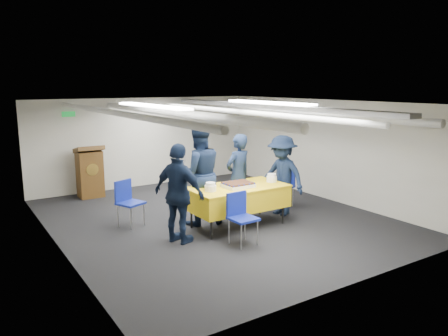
{
  "coord_description": "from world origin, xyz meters",
  "views": [
    {
      "loc": [
        -4.4,
        -7.16,
        2.65
      ],
      "look_at": [
        0.08,
        -0.2,
        1.05
      ],
      "focal_mm": 35.0,
      "sensor_mm": 36.0,
      "label": 1
    }
  ],
  "objects_px": {
    "sailor_b": "(199,174)",
    "sheet_cake": "(238,185)",
    "chair_right": "(284,182)",
    "sailor_a": "(238,176)",
    "serving_table": "(238,197)",
    "sailor_c": "(179,194)",
    "sailor_d": "(282,175)",
    "chair_near": "(240,213)",
    "chair_left": "(127,198)",
    "podium": "(90,172)"
  },
  "relations": [
    {
      "from": "sailor_b",
      "to": "sheet_cake",
      "type": "bearing_deg",
      "value": 144.08
    },
    {
      "from": "chair_right",
      "to": "sheet_cake",
      "type": "bearing_deg",
      "value": -158.96
    },
    {
      "from": "sailor_a",
      "to": "sailor_b",
      "type": "distance_m",
      "value": 0.9
    },
    {
      "from": "serving_table",
      "to": "sailor_b",
      "type": "distance_m",
      "value": 0.86
    },
    {
      "from": "sheet_cake",
      "to": "sailor_a",
      "type": "height_order",
      "value": "sailor_a"
    },
    {
      "from": "chair_right",
      "to": "sailor_c",
      "type": "xyz_separation_m",
      "value": [
        -2.97,
        -0.78,
        0.32
      ]
    },
    {
      "from": "sailor_d",
      "to": "sheet_cake",
      "type": "bearing_deg",
      "value": -92.93
    },
    {
      "from": "sailor_c",
      "to": "sailor_a",
      "type": "bearing_deg",
      "value": -92.15
    },
    {
      "from": "chair_near",
      "to": "sailor_b",
      "type": "distance_m",
      "value": 1.38
    },
    {
      "from": "chair_left",
      "to": "sailor_d",
      "type": "bearing_deg",
      "value": -19.0
    },
    {
      "from": "sailor_b",
      "to": "chair_left",
      "type": "bearing_deg",
      "value": -14.06
    },
    {
      "from": "podium",
      "to": "chair_near",
      "type": "height_order",
      "value": "podium"
    },
    {
      "from": "serving_table",
      "to": "sailor_a",
      "type": "xyz_separation_m",
      "value": [
        0.35,
        0.5,
        0.28
      ]
    },
    {
      "from": "chair_near",
      "to": "sailor_d",
      "type": "height_order",
      "value": "sailor_d"
    },
    {
      "from": "chair_near",
      "to": "chair_left",
      "type": "bearing_deg",
      "value": 123.01
    },
    {
      "from": "chair_right",
      "to": "podium",
      "type": "bearing_deg",
      "value": 137.38
    },
    {
      "from": "serving_table",
      "to": "chair_left",
      "type": "bearing_deg",
      "value": 146.79
    },
    {
      "from": "chair_right",
      "to": "serving_table",
      "type": "bearing_deg",
      "value": -160.32
    },
    {
      "from": "chair_right",
      "to": "chair_left",
      "type": "distance_m",
      "value": 3.43
    },
    {
      "from": "sheet_cake",
      "to": "podium",
      "type": "relative_size",
      "value": 0.43
    },
    {
      "from": "sailor_b",
      "to": "sailor_d",
      "type": "distance_m",
      "value": 1.78
    },
    {
      "from": "sailor_a",
      "to": "sailor_b",
      "type": "relative_size",
      "value": 0.87
    },
    {
      "from": "serving_table",
      "to": "sailor_a",
      "type": "distance_m",
      "value": 0.67
    },
    {
      "from": "sheet_cake",
      "to": "chair_near",
      "type": "height_order",
      "value": "chair_near"
    },
    {
      "from": "chair_left",
      "to": "chair_near",
      "type": "bearing_deg",
      "value": -56.99
    },
    {
      "from": "sailor_d",
      "to": "sailor_c",
      "type": "bearing_deg",
      "value": -94.64
    },
    {
      "from": "sheet_cake",
      "to": "sailor_c",
      "type": "distance_m",
      "value": 1.29
    },
    {
      "from": "chair_right",
      "to": "sailor_a",
      "type": "height_order",
      "value": "sailor_a"
    },
    {
      "from": "serving_table",
      "to": "podium",
      "type": "height_order",
      "value": "podium"
    },
    {
      "from": "podium",
      "to": "chair_near",
      "type": "relative_size",
      "value": 1.44
    },
    {
      "from": "sailor_c",
      "to": "sailor_d",
      "type": "distance_m",
      "value": 2.53
    },
    {
      "from": "chair_left",
      "to": "sailor_c",
      "type": "xyz_separation_m",
      "value": [
        0.42,
        -1.33,
        0.32
      ]
    },
    {
      "from": "serving_table",
      "to": "podium",
      "type": "bearing_deg",
      "value": 115.03
    },
    {
      "from": "chair_left",
      "to": "serving_table",
      "type": "bearing_deg",
      "value": -33.21
    },
    {
      "from": "sailor_a",
      "to": "sailor_b",
      "type": "bearing_deg",
      "value": -12.71
    },
    {
      "from": "sheet_cake",
      "to": "sailor_c",
      "type": "relative_size",
      "value": 0.32
    },
    {
      "from": "chair_left",
      "to": "sailor_c",
      "type": "distance_m",
      "value": 1.43
    },
    {
      "from": "serving_table",
      "to": "sailor_d",
      "type": "distance_m",
      "value": 1.21
    },
    {
      "from": "sailor_d",
      "to": "podium",
      "type": "bearing_deg",
      "value": -152.84
    },
    {
      "from": "sailor_a",
      "to": "sailor_b",
      "type": "xyz_separation_m",
      "value": [
        -0.89,
        0.03,
        0.13
      ]
    },
    {
      "from": "chair_right",
      "to": "sailor_d",
      "type": "height_order",
      "value": "sailor_d"
    },
    {
      "from": "podium",
      "to": "sheet_cake",
      "type": "bearing_deg",
      "value": -65.89
    },
    {
      "from": "podium",
      "to": "sailor_b",
      "type": "xyz_separation_m",
      "value": [
        1.17,
        -3.15,
        0.36
      ]
    },
    {
      "from": "chair_right",
      "to": "chair_left",
      "type": "bearing_deg",
      "value": 170.69
    },
    {
      "from": "podium",
      "to": "sailor_d",
      "type": "height_order",
      "value": "sailor_d"
    },
    {
      "from": "sheet_cake",
      "to": "chair_near",
      "type": "xyz_separation_m",
      "value": [
        -0.45,
        -0.72,
        -0.28
      ]
    },
    {
      "from": "sheet_cake",
      "to": "chair_right",
      "type": "bearing_deg",
      "value": 21.04
    },
    {
      "from": "sheet_cake",
      "to": "sailor_c",
      "type": "height_order",
      "value": "sailor_c"
    },
    {
      "from": "serving_table",
      "to": "sheet_cake",
      "type": "height_order",
      "value": "sheet_cake"
    },
    {
      "from": "serving_table",
      "to": "chair_near",
      "type": "distance_m",
      "value": 0.93
    }
  ]
}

